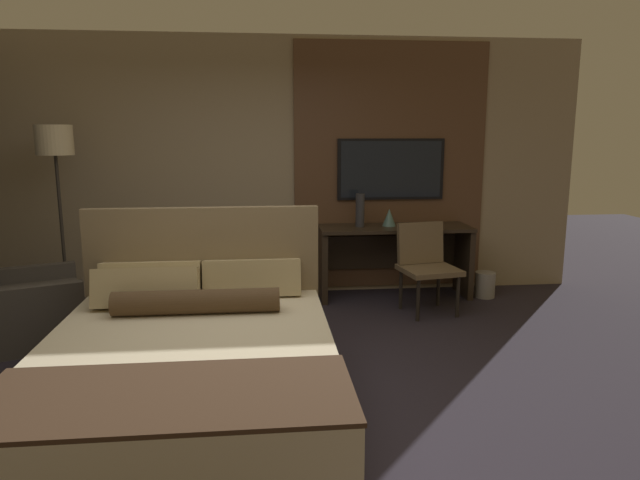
{
  "coord_description": "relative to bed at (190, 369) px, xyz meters",
  "views": [
    {
      "loc": [
        0.04,
        -3.7,
        1.79
      ],
      "look_at": [
        0.52,
        0.99,
        0.89
      ],
      "focal_mm": 32.0,
      "sensor_mm": 36.0,
      "label": 1
    }
  ],
  "objects": [
    {
      "name": "ground_plane",
      "position": [
        0.43,
        0.27,
        -0.33
      ],
      "size": [
        16.0,
        16.0,
        0.0
      ],
      "primitive_type": "plane",
      "color": "#28232D"
    },
    {
      "name": "wall_back_tv_panel",
      "position": [
        0.61,
        2.87,
        1.07
      ],
      "size": [
        7.2,
        0.09,
        2.8
      ],
      "color": "tan",
      "rests_on": "ground_plane"
    },
    {
      "name": "bed",
      "position": [
        0.0,
        0.0,
        0.0
      ],
      "size": [
        1.8,
        2.26,
        1.22
      ],
      "color": "#33281E",
      "rests_on": "ground_plane"
    },
    {
      "name": "desk",
      "position": [
        1.9,
        2.57,
        0.2
      ],
      "size": [
        1.64,
        0.55,
        0.78
      ],
      "color": "#2D2319",
      "rests_on": "ground_plane"
    },
    {
      "name": "tv",
      "position": [
        1.9,
        2.79,
        1.05
      ],
      "size": [
        1.19,
        0.04,
        0.67
      ],
      "color": "black"
    },
    {
      "name": "desk_chair",
      "position": [
        2.09,
        2.02,
        0.2
      ],
      "size": [
        0.61,
        0.61,
        0.89
      ],
      "rotation": [
        0.0,
        0.0,
        0.18
      ],
      "color": "brown",
      "rests_on": "ground_plane"
    },
    {
      "name": "armchair_by_window",
      "position": [
        -1.59,
        1.53,
        -0.06
      ],
      "size": [
        1.11,
        1.14,
        0.8
      ],
      "rotation": [
        0.0,
        0.0,
        1.95
      ],
      "color": "#47423D",
      "rests_on": "ground_plane"
    },
    {
      "name": "floor_lamp",
      "position": [
        -1.46,
        2.23,
        1.24
      ],
      "size": [
        0.34,
        0.34,
        1.85
      ],
      "color": "#282623",
      "rests_on": "ground_plane"
    },
    {
      "name": "vase_tall",
      "position": [
        1.52,
        2.55,
        0.63
      ],
      "size": [
        0.1,
        0.1,
        0.36
      ],
      "color": "#333338",
      "rests_on": "desk"
    },
    {
      "name": "vase_short",
      "position": [
        1.84,
        2.57,
        0.55
      ],
      "size": [
        0.15,
        0.15,
        0.19
      ],
      "color": "#4C706B",
      "rests_on": "desk"
    },
    {
      "name": "waste_bin",
      "position": [
        2.89,
        2.4,
        -0.19
      ],
      "size": [
        0.22,
        0.22,
        0.28
      ],
      "color": "gray",
      "rests_on": "ground_plane"
    }
  ]
}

